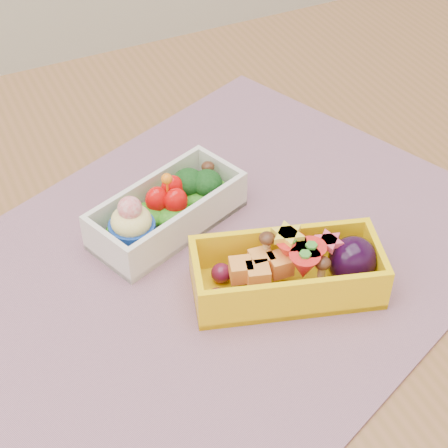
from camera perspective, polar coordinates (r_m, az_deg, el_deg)
name	(u,v)px	position (r m, az deg, el deg)	size (l,w,h in m)	color
table	(196,313)	(0.79, -2.17, -6.88)	(1.20, 0.80, 0.75)	brown
placemat	(219,259)	(0.70, -0.38, -2.75)	(0.53, 0.41, 0.00)	gray
bento_white	(167,210)	(0.72, -4.46, 1.07)	(0.17, 0.12, 0.07)	silver
bento_yellow	(292,271)	(0.66, 5.24, -3.60)	(0.18, 0.12, 0.06)	yellow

